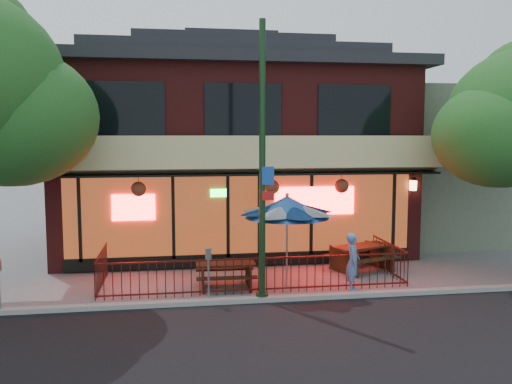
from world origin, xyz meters
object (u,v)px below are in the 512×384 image
(picnic_table_right, at_px, (362,254))
(patio_umbrella, at_px, (287,207))
(pedestrian, at_px, (353,262))
(parking_meter_near, at_px, (208,266))
(street_light, at_px, (262,177))
(picnic_table_left, at_px, (226,271))

(picnic_table_right, bearing_deg, patio_umbrella, -151.65)
(pedestrian, bearing_deg, parking_meter_near, 115.48)
(street_light, distance_m, parking_meter_near, 2.59)
(street_light, relative_size, parking_meter_near, 4.99)
(patio_umbrella, bearing_deg, picnic_table_left, 172.69)
(street_light, height_order, parking_meter_near, street_light)
(picnic_table_left, distance_m, pedestrian, 3.48)
(picnic_table_left, distance_m, patio_umbrella, 2.46)
(patio_umbrella, height_order, parking_meter_near, patio_umbrella)
(picnic_table_left, height_order, patio_umbrella, patio_umbrella)
(street_light, xyz_separation_m, picnic_table_left, (-0.80, 1.32, -2.69))
(picnic_table_right, distance_m, parking_meter_near, 5.57)
(street_light, xyz_separation_m, parking_meter_near, (-1.36, 0.00, -2.20))
(street_light, height_order, picnic_table_left, street_light)
(patio_umbrella, bearing_deg, parking_meter_near, -153.78)
(street_light, bearing_deg, parking_meter_near, 179.89)
(patio_umbrella, bearing_deg, street_light, -128.31)
(picnic_table_left, bearing_deg, parking_meter_near, -113.08)
(picnic_table_left, relative_size, picnic_table_right, 0.75)
(picnic_table_right, xyz_separation_m, patio_umbrella, (-2.70, -1.46, 1.72))
(pedestrian, relative_size, parking_meter_near, 1.12)
(parking_meter_near, bearing_deg, street_light, -0.11)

